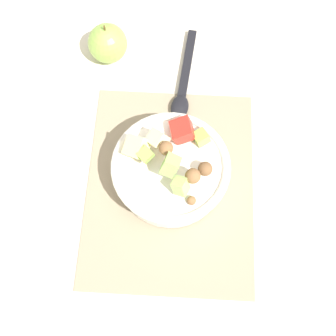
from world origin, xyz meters
TOP-DOWN VIEW (x-y plane):
  - ground_plane at (0.00, 0.00)m, footprint 2.40×2.40m
  - placemat at (0.00, 0.00)m, footprint 0.41×0.32m
  - salad_bowl at (-0.02, -0.00)m, footprint 0.22×0.22m
  - serving_spoon at (-0.21, 0.02)m, footprint 0.23×0.05m
  - whole_apple at (-0.29, -0.15)m, footprint 0.08×0.08m

SIDE VIEW (x-z plane):
  - ground_plane at x=0.00m, z-range 0.00..0.00m
  - placemat at x=0.00m, z-range 0.00..0.01m
  - serving_spoon at x=-0.21m, z-range 0.00..0.02m
  - whole_apple at x=-0.29m, z-range -0.01..0.09m
  - salad_bowl at x=-0.02m, z-range -0.02..0.11m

